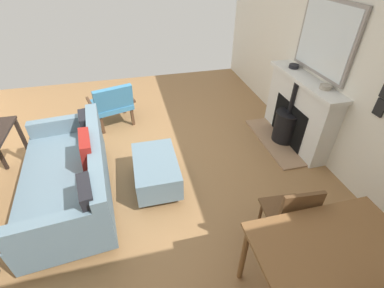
% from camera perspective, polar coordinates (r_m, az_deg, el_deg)
% --- Properties ---
extents(ground_plane, '(5.43, 6.34, 0.01)m').
position_cam_1_polar(ground_plane, '(3.84, -12.94, -4.85)').
color(ground_plane, olive).
extents(wall_left, '(0.12, 6.34, 2.89)m').
position_cam_1_polar(wall_left, '(4.01, 27.79, 17.71)').
color(wall_left, silver).
rests_on(wall_left, ground).
extents(fireplace, '(0.63, 1.46, 1.03)m').
position_cam_1_polar(fireplace, '(4.29, 21.22, 5.91)').
color(fireplace, '#9E7A5B').
rests_on(fireplace, ground).
extents(mirror_over_mantel, '(0.04, 1.05, 0.90)m').
position_cam_1_polar(mirror_over_mantel, '(3.98, 26.55, 19.45)').
color(mirror_over_mantel, gray).
extents(mantel_bowl_near, '(0.14, 0.14, 0.05)m').
position_cam_1_polar(mantel_bowl_near, '(4.36, 20.90, 15.26)').
color(mantel_bowl_near, black).
rests_on(mantel_bowl_near, fireplace).
extents(mantel_bowl_far, '(0.14, 0.14, 0.05)m').
position_cam_1_polar(mantel_bowl_far, '(3.81, 26.57, 10.86)').
color(mantel_bowl_far, '#9E9384').
rests_on(mantel_bowl_far, fireplace).
extents(sofa, '(1.07, 1.90, 0.85)m').
position_cam_1_polar(sofa, '(3.37, -24.28, -6.48)').
color(sofa, '#B2B2B7').
rests_on(sofa, ground).
extents(ottoman, '(0.52, 0.83, 0.40)m').
position_cam_1_polar(ottoman, '(3.35, -7.66, -5.53)').
color(ottoman, '#B2B2B7').
rests_on(ottoman, ground).
extents(armchair_accent, '(0.80, 0.74, 0.76)m').
position_cam_1_polar(armchair_accent, '(4.59, -16.63, 8.40)').
color(armchair_accent, '#4C3321').
rests_on(armchair_accent, ground).
extents(dining_table, '(1.16, 0.70, 0.75)m').
position_cam_1_polar(dining_table, '(2.37, 27.48, -20.12)').
color(dining_table, brown).
rests_on(dining_table, ground).
extents(dining_chair_near_fireplace, '(0.43, 0.43, 0.87)m').
position_cam_1_polar(dining_chair_near_fireplace, '(2.67, 20.37, -13.86)').
color(dining_chair_near_fireplace, brown).
rests_on(dining_chair_near_fireplace, ground).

